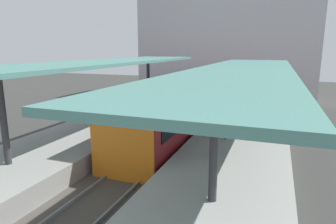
{
  "coord_description": "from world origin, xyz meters",
  "views": [
    {
      "loc": [
        5.25,
        -12.33,
        5.15
      ],
      "look_at": [
        -0.02,
        1.82,
        1.88
      ],
      "focal_mm": 31.22,
      "sensor_mm": 36.0,
      "label": 1
    }
  ],
  "objects_px": {
    "platform_bench": "(248,119)",
    "passenger_mid_platform": "(214,135)",
    "commuter_train": "(181,107)",
    "passenger_near_bench": "(229,118)",
    "platform_sign": "(226,105)"
  },
  "relations": [
    {
      "from": "commuter_train",
      "to": "platform_bench",
      "type": "height_order",
      "value": "commuter_train"
    },
    {
      "from": "passenger_near_bench",
      "to": "platform_sign",
      "type": "bearing_deg",
      "value": -90.59
    },
    {
      "from": "commuter_train",
      "to": "passenger_mid_platform",
      "type": "xyz_separation_m",
      "value": [
        3.13,
        -5.63,
        0.18
      ]
    },
    {
      "from": "platform_bench",
      "to": "passenger_mid_platform",
      "type": "distance_m",
      "value": 5.2
    },
    {
      "from": "commuter_train",
      "to": "platform_bench",
      "type": "distance_m",
      "value": 4.0
    },
    {
      "from": "commuter_train",
      "to": "passenger_near_bench",
      "type": "relative_size",
      "value": 9.17
    },
    {
      "from": "platform_bench",
      "to": "platform_sign",
      "type": "bearing_deg",
      "value": -106.55
    },
    {
      "from": "passenger_mid_platform",
      "to": "commuter_train",
      "type": "bearing_deg",
      "value": 119.09
    },
    {
      "from": "platform_sign",
      "to": "passenger_near_bench",
      "type": "relative_size",
      "value": 1.39
    },
    {
      "from": "platform_bench",
      "to": "passenger_near_bench",
      "type": "relative_size",
      "value": 0.88
    },
    {
      "from": "commuter_train",
      "to": "passenger_near_bench",
      "type": "xyz_separation_m",
      "value": [
        3.19,
        -2.18,
        0.1
      ]
    },
    {
      "from": "commuter_train",
      "to": "passenger_mid_platform",
      "type": "relative_size",
      "value": 8.4
    },
    {
      "from": "platform_bench",
      "to": "passenger_near_bench",
      "type": "distance_m",
      "value": 1.87
    },
    {
      "from": "passenger_mid_platform",
      "to": "platform_sign",
      "type": "bearing_deg",
      "value": 89.0
    },
    {
      "from": "platform_bench",
      "to": "platform_sign",
      "type": "height_order",
      "value": "platform_sign"
    }
  ]
}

